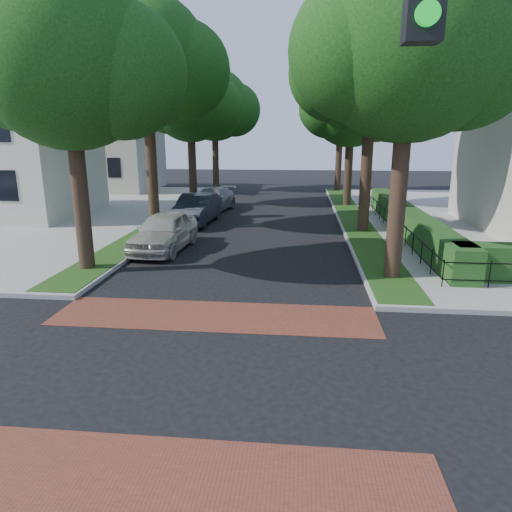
# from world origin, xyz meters

# --- Properties ---
(ground) EXTENTS (120.00, 120.00, 0.00)m
(ground) POSITION_xyz_m (0.00, 0.00, 0.00)
(ground) COLOR black
(ground) RESTS_ON ground
(crosswalk_far) EXTENTS (9.00, 2.20, 0.01)m
(crosswalk_far) POSITION_xyz_m (0.00, 3.20, 0.01)
(crosswalk_far) COLOR brown
(crosswalk_far) RESTS_ON ground
(crosswalk_near) EXTENTS (9.00, 2.20, 0.01)m
(crosswalk_near) POSITION_xyz_m (0.00, -3.20, 0.01)
(crosswalk_near) COLOR brown
(crosswalk_near) RESTS_ON ground
(grass_strip_ne) EXTENTS (1.60, 29.80, 0.02)m
(grass_strip_ne) POSITION_xyz_m (5.40, 19.10, 0.16)
(grass_strip_ne) COLOR #1B4112
(grass_strip_ne) RESTS_ON sidewalk_ne
(grass_strip_nw) EXTENTS (1.60, 29.80, 0.02)m
(grass_strip_nw) POSITION_xyz_m (-5.40, 19.10, 0.16)
(grass_strip_nw) COLOR #1B4112
(grass_strip_nw) RESTS_ON sidewalk_nw
(tree_right_near) EXTENTS (7.75, 6.67, 10.66)m
(tree_right_near) POSITION_xyz_m (5.60, 7.24, 7.63)
(tree_right_near) COLOR black
(tree_right_near) RESTS_ON sidewalk_ne
(tree_right_mid) EXTENTS (8.25, 7.09, 11.22)m
(tree_right_mid) POSITION_xyz_m (5.61, 15.25, 7.99)
(tree_right_mid) COLOR black
(tree_right_mid) RESTS_ON sidewalk_ne
(tree_right_far) EXTENTS (7.25, 6.23, 9.74)m
(tree_right_far) POSITION_xyz_m (5.60, 24.22, 6.91)
(tree_right_far) COLOR black
(tree_right_far) RESTS_ON sidewalk_ne
(tree_right_back) EXTENTS (7.50, 6.45, 10.20)m
(tree_right_back) POSITION_xyz_m (5.60, 33.23, 7.27)
(tree_right_back) COLOR black
(tree_right_back) RESTS_ON sidewalk_ne
(tree_left_near) EXTENTS (7.50, 6.45, 10.20)m
(tree_left_near) POSITION_xyz_m (-5.40, 7.23, 7.27)
(tree_left_near) COLOR black
(tree_left_near) RESTS_ON sidewalk_nw
(tree_left_mid) EXTENTS (8.00, 6.88, 11.48)m
(tree_left_mid) POSITION_xyz_m (-5.39, 15.24, 8.34)
(tree_left_mid) COLOR black
(tree_left_mid) RESTS_ON sidewalk_nw
(tree_left_far) EXTENTS (7.00, 6.02, 9.86)m
(tree_left_far) POSITION_xyz_m (-5.40, 24.22, 7.12)
(tree_left_far) COLOR black
(tree_left_far) RESTS_ON sidewalk_nw
(tree_left_back) EXTENTS (7.75, 6.66, 10.44)m
(tree_left_back) POSITION_xyz_m (-5.40, 33.24, 7.41)
(tree_left_back) COLOR black
(tree_left_back) RESTS_ON sidewalk_nw
(hedge_main_road) EXTENTS (1.00, 18.00, 1.20)m
(hedge_main_road) POSITION_xyz_m (7.70, 15.00, 0.75)
(hedge_main_road) COLOR #1E4016
(hedge_main_road) RESTS_ON sidewalk_ne
(fence_main_road) EXTENTS (0.06, 18.00, 0.90)m
(fence_main_road) POSITION_xyz_m (6.90, 15.00, 0.60)
(fence_main_road) COLOR black
(fence_main_road) RESTS_ON sidewalk_ne
(house_left_near) EXTENTS (10.00, 9.00, 10.14)m
(house_left_near) POSITION_xyz_m (-15.49, 17.99, 5.04)
(house_left_near) COLOR beige
(house_left_near) RESTS_ON sidewalk_nw
(house_left_far) EXTENTS (10.00, 9.00, 10.14)m
(house_left_far) POSITION_xyz_m (-15.49, 31.99, 5.04)
(house_left_far) COLOR #B7B3A4
(house_left_far) RESTS_ON sidewalk_nw
(parked_car_front) EXTENTS (2.23, 5.02, 1.68)m
(parked_car_front) POSITION_xyz_m (-3.60, 10.45, 0.84)
(parked_car_front) COLOR #B2B0A1
(parked_car_front) RESTS_ON ground
(parked_car_middle) EXTENTS (2.09, 5.22, 1.69)m
(parked_car_middle) POSITION_xyz_m (-3.60, 16.77, 0.84)
(parked_car_middle) COLOR black
(parked_car_middle) RESTS_ON ground
(parked_car_rear) EXTENTS (2.88, 5.50, 1.52)m
(parked_car_rear) POSITION_xyz_m (-3.60, 21.23, 0.76)
(parked_car_rear) COLOR gray
(parked_car_rear) RESTS_ON ground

